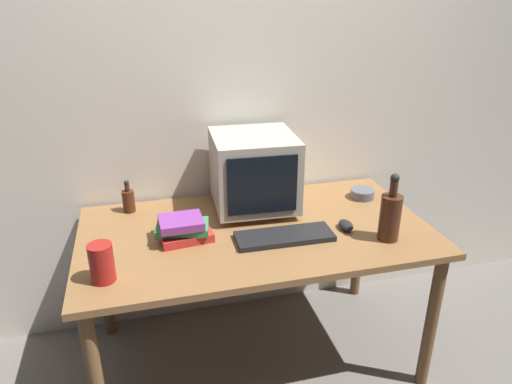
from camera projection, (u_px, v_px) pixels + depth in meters
name	position (u px, v px, depth m)	size (l,w,h in m)	color
ground_plane	(256.00, 354.00, 2.41)	(6.00, 6.00, 0.00)	slate
back_wall	(232.00, 90.00, 2.33)	(4.00, 0.08, 2.50)	silver
desk	(256.00, 244.00, 2.15)	(1.55, 0.85, 0.72)	olive
crt_monitor	(254.00, 172.00, 2.23)	(0.40, 0.40, 0.37)	#B2AD9E
keyboard	(284.00, 236.00, 2.03)	(0.42, 0.15, 0.02)	black
computer_mouse	(346.00, 225.00, 2.11)	(0.06, 0.10, 0.04)	black
bottle_tall	(390.00, 215.00, 1.99)	(0.09, 0.09, 0.30)	#472314
bottle_short	(129.00, 200.00, 2.26)	(0.06, 0.06, 0.16)	#472314
book_stack	(183.00, 229.00, 2.01)	(0.25, 0.19, 0.10)	red
cd_spindle	(362.00, 194.00, 2.42)	(0.12, 0.12, 0.04)	#595B66
metal_canister	(102.00, 263.00, 1.72)	(0.09, 0.09, 0.15)	#A51E19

